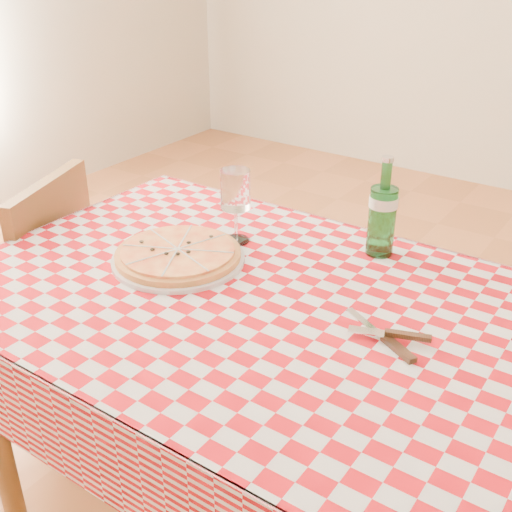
{
  "coord_description": "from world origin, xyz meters",
  "views": [
    {
      "loc": [
        0.7,
        -0.98,
        1.47
      ],
      "look_at": [
        -0.02,
        0.06,
        0.82
      ],
      "focal_mm": 45.0,
      "sensor_mm": 36.0,
      "label": 1
    }
  ],
  "objects_px": {
    "pizza_plate": "(178,253)",
    "wine_glass": "(236,207)",
    "chair_far": "(35,291)",
    "dining_table": "(248,331)",
    "water_bottle": "(383,207)"
  },
  "relations": [
    {
      "from": "pizza_plate",
      "to": "water_bottle",
      "type": "distance_m",
      "value": 0.5
    },
    {
      "from": "pizza_plate",
      "to": "water_bottle",
      "type": "height_order",
      "value": "water_bottle"
    },
    {
      "from": "chair_far",
      "to": "wine_glass",
      "type": "relative_size",
      "value": 4.48
    },
    {
      "from": "pizza_plate",
      "to": "wine_glass",
      "type": "bearing_deg",
      "value": 73.9
    },
    {
      "from": "pizza_plate",
      "to": "dining_table",
      "type": "bearing_deg",
      "value": -7.18
    },
    {
      "from": "chair_far",
      "to": "water_bottle",
      "type": "relative_size",
      "value": 3.45
    },
    {
      "from": "pizza_plate",
      "to": "wine_glass",
      "type": "distance_m",
      "value": 0.19
    },
    {
      "from": "pizza_plate",
      "to": "wine_glass",
      "type": "height_order",
      "value": "wine_glass"
    },
    {
      "from": "chair_far",
      "to": "wine_glass",
      "type": "distance_m",
      "value": 0.75
    },
    {
      "from": "chair_far",
      "to": "pizza_plate",
      "type": "height_order",
      "value": "chair_far"
    },
    {
      "from": "wine_glass",
      "to": "chair_far",
      "type": "bearing_deg",
      "value": -164.16
    },
    {
      "from": "dining_table",
      "to": "water_bottle",
      "type": "xyz_separation_m",
      "value": [
        0.15,
        0.34,
        0.22
      ]
    },
    {
      "from": "dining_table",
      "to": "pizza_plate",
      "type": "height_order",
      "value": "pizza_plate"
    },
    {
      "from": "chair_far",
      "to": "wine_glass",
      "type": "xyz_separation_m",
      "value": [
        0.63,
        0.18,
        0.37
      ]
    },
    {
      "from": "water_bottle",
      "to": "wine_glass",
      "type": "distance_m",
      "value": 0.36
    }
  ]
}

